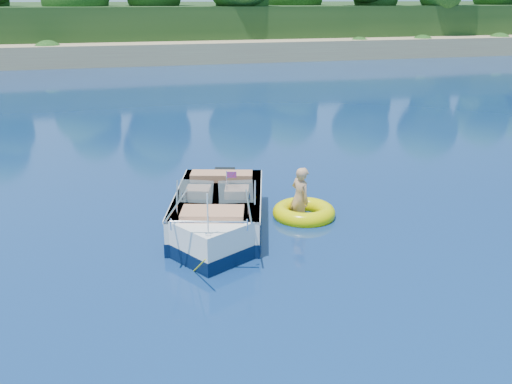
{
  "coord_description": "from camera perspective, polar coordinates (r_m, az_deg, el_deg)",
  "views": [
    {
      "loc": [
        -4.34,
        -7.91,
        4.67
      ],
      "look_at": [
        -1.4,
        2.86,
        0.85
      ],
      "focal_mm": 40.0,
      "sensor_mm": 36.0,
      "label": 1
    }
  ],
  "objects": [
    {
      "name": "shoreline",
      "position": [
        71.91,
        -12.22,
        15.54
      ],
      "size": [
        170.0,
        59.0,
        6.0
      ],
      "color": "#9C7B5A",
      "rests_on": "ground"
    },
    {
      "name": "motorboat",
      "position": [
        11.96,
        -3.85,
        -2.44
      ],
      "size": [
        2.69,
        4.96,
        1.69
      ],
      "rotation": [
        0.0,
        0.0,
        -0.28
      ],
      "color": "white",
      "rests_on": "ground"
    },
    {
      "name": "tow_tube",
      "position": [
        12.83,
        4.81,
        -2.06
      ],
      "size": [
        1.84,
        1.84,
        0.37
      ],
      "rotation": [
        0.0,
        0.0,
        0.39
      ],
      "color": "#E1DD00",
      "rests_on": "ground"
    },
    {
      "name": "ground",
      "position": [
        10.16,
        12.1,
        -8.93
      ],
      "size": [
        160.0,
        160.0,
        0.0
      ],
      "primitive_type": "plane",
      "color": "#0A1B4C",
      "rests_on": "ground"
    },
    {
      "name": "boy",
      "position": [
        12.89,
        4.28,
        -2.4
      ],
      "size": [
        0.62,
        0.88,
        1.59
      ],
      "primitive_type": "imported",
      "rotation": [
        0.0,
        -0.17,
        1.93
      ],
      "color": "tan",
      "rests_on": "ground"
    }
  ]
}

